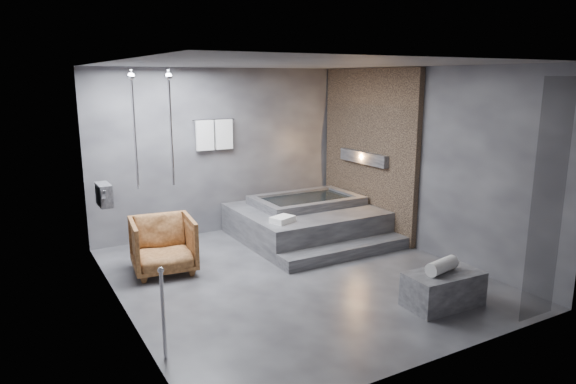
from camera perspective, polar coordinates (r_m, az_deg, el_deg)
room at (r=7.04m, az=2.62°, el=5.19°), size 5.00×5.04×2.82m
tub_deck at (r=8.68m, az=1.91°, el=-3.37°), size 2.20×2.00×0.50m
tub_step at (r=7.80m, az=6.48°, el=-6.55°), size 2.20×0.36×0.18m
concrete_bench at (r=6.41m, az=16.85°, el=-10.27°), size 0.93×0.54×0.41m
driftwood_chair at (r=7.30m, az=-13.70°, el=-5.74°), size 0.92×0.94×0.77m
rolled_towel at (r=6.30m, az=16.73°, el=-7.88°), size 0.48×0.25×0.16m
deck_towel at (r=7.75m, az=-0.62°, el=-3.06°), size 0.41×0.35×0.09m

